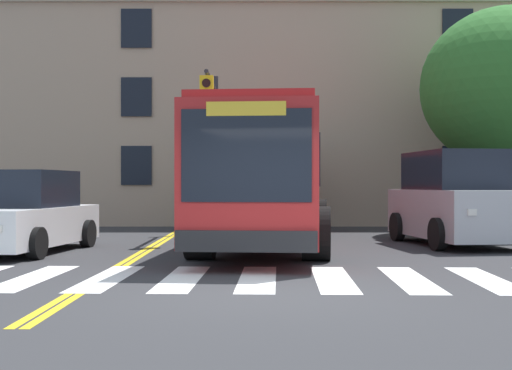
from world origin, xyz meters
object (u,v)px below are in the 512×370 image
object	(u,v)px
car_white_near_lane	(26,215)
city_bus	(271,176)
car_teal_behind_bus	(232,196)
street_tree_curbside_large	(508,89)
car_silver_far_lane	(455,201)
traffic_light_overhead	(212,123)

from	to	relation	value
car_white_near_lane	city_bus	bearing A→B (deg)	20.98
car_white_near_lane	car_teal_behind_bus	world-z (taller)	car_teal_behind_bus
car_teal_behind_bus	street_tree_curbside_large	world-z (taller)	street_tree_curbside_large
car_white_near_lane	street_tree_curbside_large	size ratio (longest dim) A/B	0.63
car_silver_far_lane	car_teal_behind_bus	xyz separation A→B (m)	(-5.88, 9.38, -0.05)
car_silver_far_lane	car_teal_behind_bus	size ratio (longest dim) A/B	0.92
street_tree_curbside_large	city_bus	bearing A→B (deg)	-152.11
car_white_near_lane	car_silver_far_lane	bearing A→B (deg)	10.34
city_bus	traffic_light_overhead	world-z (taller)	traffic_light_overhead
city_bus	car_silver_far_lane	world-z (taller)	city_bus
car_white_near_lane	traffic_light_overhead	xyz separation A→B (m)	(3.92, 4.25, 2.44)
city_bus	car_teal_behind_bus	bearing A→B (deg)	98.12
traffic_light_overhead	car_teal_behind_bus	bearing A→B (deg)	87.37
car_teal_behind_bus	street_tree_curbside_large	distance (m)	10.68
car_white_near_lane	street_tree_curbside_large	world-z (taller)	street_tree_curbside_large
car_white_near_lane	car_teal_behind_bus	size ratio (longest dim) A/B	0.92
car_teal_behind_bus	traffic_light_overhead	distance (m)	7.32
city_bus	car_white_near_lane	world-z (taller)	city_bus
car_teal_behind_bus	street_tree_curbside_large	bearing A→B (deg)	-30.82
car_white_near_lane	traffic_light_overhead	world-z (taller)	traffic_light_overhead
car_white_near_lane	car_silver_far_lane	size ratio (longest dim) A/B	1.00
car_teal_behind_bus	traffic_light_overhead	bearing A→B (deg)	-92.63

